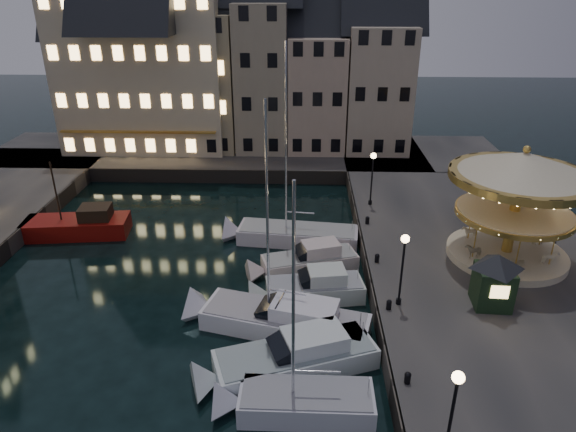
{
  "coord_description": "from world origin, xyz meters",
  "views": [
    {
      "loc": [
        1.96,
        -22.36,
        17.27
      ],
      "look_at": [
        1.0,
        8.0,
        3.2
      ],
      "focal_mm": 32.0,
      "sensor_mm": 36.0,
      "label": 1
    }
  ],
  "objects_px": {
    "streetlamp_b": "(403,260)",
    "bollard_a": "(408,377)",
    "motorboat_c": "(278,319)",
    "motorboat_f": "(290,235)",
    "motorboat_e": "(304,263)",
    "bollard_b": "(389,304)",
    "streetlamp_a": "(453,405)",
    "motorboat_d": "(308,289)",
    "red_fishing_boat": "(79,226)",
    "streetlamp_d": "(562,208)",
    "bollard_d": "(367,220)",
    "ticket_kiosk": "(496,271)",
    "carousel": "(520,186)",
    "motorboat_b": "(288,360)",
    "bollard_c": "(377,258)",
    "motorboat_a": "(293,402)",
    "streetlamp_c": "(372,171)"
  },
  "relations": [
    {
      "from": "bollard_a",
      "to": "streetlamp_b",
      "type": "bearing_deg",
      "value": 84.29
    },
    {
      "from": "bollard_d",
      "to": "red_fishing_boat",
      "type": "relative_size",
      "value": 0.07
    },
    {
      "from": "streetlamp_d",
      "to": "carousel",
      "type": "bearing_deg",
      "value": -156.55
    },
    {
      "from": "bollard_b",
      "to": "motorboat_e",
      "type": "relative_size",
      "value": 0.08
    },
    {
      "from": "bollard_c",
      "to": "motorboat_e",
      "type": "height_order",
      "value": "motorboat_e"
    },
    {
      "from": "bollard_b",
      "to": "bollard_d",
      "type": "xyz_separation_m",
      "value": [
        0.0,
        10.5,
        0.0
      ]
    },
    {
      "from": "motorboat_b",
      "to": "motorboat_d",
      "type": "distance_m",
      "value": 6.26
    },
    {
      "from": "red_fishing_boat",
      "to": "carousel",
      "type": "bearing_deg",
      "value": -9.12
    },
    {
      "from": "bollard_a",
      "to": "motorboat_a",
      "type": "distance_m",
      "value": 5.09
    },
    {
      "from": "bollard_c",
      "to": "motorboat_f",
      "type": "height_order",
      "value": "motorboat_f"
    },
    {
      "from": "streetlamp_c",
      "to": "bollard_d",
      "type": "relative_size",
      "value": 7.32
    },
    {
      "from": "streetlamp_a",
      "to": "ticket_kiosk",
      "type": "relative_size",
      "value": 1.19
    },
    {
      "from": "streetlamp_d",
      "to": "bollard_c",
      "type": "height_order",
      "value": "streetlamp_d"
    },
    {
      "from": "streetlamp_d",
      "to": "red_fishing_boat",
      "type": "height_order",
      "value": "red_fishing_boat"
    },
    {
      "from": "motorboat_b",
      "to": "motorboat_e",
      "type": "bearing_deg",
      "value": 85.61
    },
    {
      "from": "bollard_d",
      "to": "motorboat_c",
      "type": "bearing_deg",
      "value": -118.76
    },
    {
      "from": "bollard_c",
      "to": "red_fishing_boat",
      "type": "distance_m",
      "value": 21.87
    },
    {
      "from": "streetlamp_c",
      "to": "bollard_a",
      "type": "relative_size",
      "value": 7.32
    },
    {
      "from": "carousel",
      "to": "motorboat_c",
      "type": "bearing_deg",
      "value": -156.51
    },
    {
      "from": "streetlamp_d",
      "to": "motorboat_e",
      "type": "height_order",
      "value": "streetlamp_d"
    },
    {
      "from": "streetlamp_b",
      "to": "bollard_a",
      "type": "bearing_deg",
      "value": -95.71
    },
    {
      "from": "streetlamp_c",
      "to": "motorboat_f",
      "type": "bearing_deg",
      "value": -147.15
    },
    {
      "from": "streetlamp_a",
      "to": "bollard_b",
      "type": "distance_m",
      "value": 9.82
    },
    {
      "from": "streetlamp_c",
      "to": "bollard_b",
      "type": "xyz_separation_m",
      "value": [
        -0.6,
        -14.0,
        -2.41
      ]
    },
    {
      "from": "bollard_c",
      "to": "motorboat_d",
      "type": "relative_size",
      "value": 0.08
    },
    {
      "from": "bollard_d",
      "to": "red_fishing_boat",
      "type": "distance_m",
      "value": 21.13
    },
    {
      "from": "streetlamp_b",
      "to": "streetlamp_c",
      "type": "height_order",
      "value": "same"
    },
    {
      "from": "motorboat_c",
      "to": "carousel",
      "type": "distance_m",
      "value": 16.31
    },
    {
      "from": "carousel",
      "to": "ticket_kiosk",
      "type": "bearing_deg",
      "value": -117.06
    },
    {
      "from": "motorboat_d",
      "to": "red_fishing_boat",
      "type": "bearing_deg",
      "value": 154.96
    },
    {
      "from": "streetlamp_b",
      "to": "bollard_b",
      "type": "xyz_separation_m",
      "value": [
        -0.6,
        -0.5,
        -2.41
      ]
    },
    {
      "from": "bollard_d",
      "to": "motorboat_f",
      "type": "distance_m",
      "value": 5.67
    },
    {
      "from": "bollard_a",
      "to": "motorboat_e",
      "type": "height_order",
      "value": "motorboat_e"
    },
    {
      "from": "motorboat_c",
      "to": "ticket_kiosk",
      "type": "xyz_separation_m",
      "value": [
        11.4,
        0.82,
        2.69
      ]
    },
    {
      "from": "bollard_b",
      "to": "motorboat_f",
      "type": "relative_size",
      "value": 0.04
    },
    {
      "from": "motorboat_a",
      "to": "motorboat_b",
      "type": "distance_m",
      "value": 2.64
    },
    {
      "from": "streetlamp_b",
      "to": "bollard_a",
      "type": "relative_size",
      "value": 7.32
    },
    {
      "from": "bollard_d",
      "to": "motorboat_a",
      "type": "relative_size",
      "value": 0.05
    },
    {
      "from": "streetlamp_d",
      "to": "bollard_d",
      "type": "relative_size",
      "value": 7.32
    },
    {
      "from": "bollard_c",
      "to": "streetlamp_d",
      "type": "bearing_deg",
      "value": 11.86
    },
    {
      "from": "streetlamp_d",
      "to": "bollard_a",
      "type": "bearing_deg",
      "value": -132.47
    },
    {
      "from": "motorboat_c",
      "to": "motorboat_f",
      "type": "height_order",
      "value": "motorboat_c"
    },
    {
      "from": "bollard_b",
      "to": "motorboat_d",
      "type": "bearing_deg",
      "value": 147.27
    },
    {
      "from": "bollard_b",
      "to": "motorboat_d",
      "type": "height_order",
      "value": "motorboat_d"
    },
    {
      "from": "streetlamp_b",
      "to": "red_fishing_boat",
      "type": "height_order",
      "value": "red_fishing_boat"
    },
    {
      "from": "streetlamp_b",
      "to": "motorboat_a",
      "type": "relative_size",
      "value": 0.36
    },
    {
      "from": "motorboat_c",
      "to": "motorboat_e",
      "type": "distance_m",
      "value": 6.25
    },
    {
      "from": "bollard_a",
      "to": "ticket_kiosk",
      "type": "xyz_separation_m",
      "value": [
        5.51,
        6.09,
        1.77
      ]
    },
    {
      "from": "bollard_a",
      "to": "red_fishing_boat",
      "type": "distance_m",
      "value": 26.58
    },
    {
      "from": "carousel",
      "to": "ticket_kiosk",
      "type": "distance_m",
      "value": 6.56
    }
  ]
}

